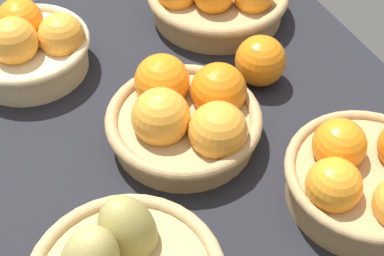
# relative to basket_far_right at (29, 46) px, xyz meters

# --- Properties ---
(market_tray) EXTENTS (0.84, 0.72, 0.03)m
(market_tray) POSITION_rel_basket_far_right_xyz_m (-0.23, -0.17, -0.06)
(market_tray) COLOR black
(market_tray) RESTS_ON ground
(basket_far_right) EXTENTS (0.20, 0.20, 0.11)m
(basket_far_right) POSITION_rel_basket_far_right_xyz_m (0.00, 0.00, 0.00)
(basket_far_right) COLOR #D3BC8C
(basket_far_right) RESTS_ON market_tray
(basket_center) EXTENTS (0.22, 0.22, 0.10)m
(basket_center) POSITION_rel_basket_far_right_xyz_m (-0.24, -0.16, -0.00)
(basket_center) COLOR tan
(basket_center) RESTS_ON market_tray
(basket_near_left) EXTENTS (0.22, 0.22, 0.11)m
(basket_near_left) POSITION_rel_basket_far_right_xyz_m (-0.45, -0.33, -0.00)
(basket_near_left) COLOR tan
(basket_near_left) RESTS_ON market_tray
(loose_orange_front_gap) EXTENTS (0.08, 0.08, 0.08)m
(loose_orange_front_gap) POSITION_rel_basket_far_right_xyz_m (-0.18, -0.32, -0.00)
(loose_orange_front_gap) COLOR orange
(loose_orange_front_gap) RESTS_ON market_tray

